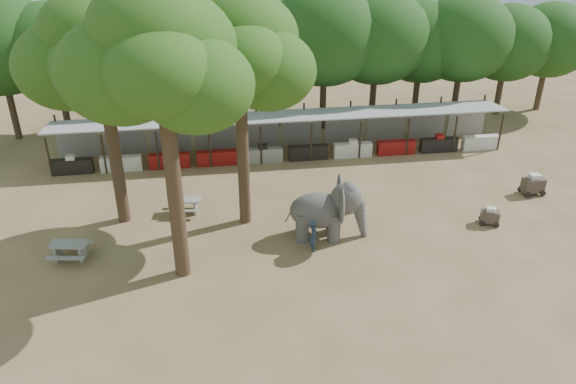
{
  "coord_description": "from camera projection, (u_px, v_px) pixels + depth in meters",
  "views": [
    {
      "loc": [
        -4.36,
        -18.24,
        14.34
      ],
      "look_at": [
        -1.0,
        5.0,
        2.0
      ],
      "focal_mm": 35.0,
      "sensor_mm": 36.0,
      "label": 1
    }
  ],
  "objects": [
    {
      "name": "picnic_table_far",
      "position": [
        185.0,
        204.0,
        28.58
      ],
      "size": [
        1.76,
        1.63,
        0.79
      ],
      "rotation": [
        0.0,
        0.0,
        -0.14
      ],
      "color": "gray",
      "rests_on": "ground"
    },
    {
      "name": "cart_front",
      "position": [
        490.0,
        216.0,
        27.59
      ],
      "size": [
        1.11,
        0.93,
        0.93
      ],
      "rotation": [
        0.0,
        0.0,
        -0.38
      ],
      "color": "#392E27",
      "rests_on": "ground"
    },
    {
      "name": "cart_back",
      "position": [
        533.0,
        184.0,
        30.35
      ],
      "size": [
        1.25,
        0.85,
        1.19
      ],
      "rotation": [
        0.0,
        0.0,
        0.04
      ],
      "color": "#392E27",
      "rests_on": "ground"
    },
    {
      "name": "elephant",
      "position": [
        328.0,
        210.0,
        26.15
      ],
      "size": [
        3.84,
        2.89,
        2.88
      ],
      "rotation": [
        0.0,
        0.0,
        -0.15
      ],
      "color": "#434141",
      "rests_on": "ground"
    },
    {
      "name": "ground",
      "position": [
        329.0,
        289.0,
        23.2
      ],
      "size": [
        100.0,
        100.0,
        0.0
      ],
      "primitive_type": "plane",
      "color": "brown",
      "rests_on": "ground"
    },
    {
      "name": "yard_tree_center",
      "position": [
        157.0,
        59.0,
        20.06
      ],
      "size": [
        7.1,
        6.9,
        12.04
      ],
      "color": "#332316",
      "rests_on": "ground"
    },
    {
      "name": "yard_tree_left",
      "position": [
        97.0,
        56.0,
        24.53
      ],
      "size": [
        7.1,
        6.9,
        11.02
      ],
      "color": "#332316",
      "rests_on": "ground"
    },
    {
      "name": "vendor_stalls",
      "position": [
        284.0,
        137.0,
        34.78
      ],
      "size": [
        28.0,
        2.99,
        2.8
      ],
      "color": "#9A9EA2",
      "rests_on": "ground"
    },
    {
      "name": "backdrop_trees",
      "position": [
        273.0,
        47.0,
        37.28
      ],
      "size": [
        46.46,
        5.95,
        8.33
      ],
      "color": "#332316",
      "rests_on": "ground"
    },
    {
      "name": "handler",
      "position": [
        314.0,
        235.0,
        25.38
      ],
      "size": [
        0.45,
        0.61,
        1.58
      ],
      "primitive_type": "imported",
      "rotation": [
        0.0,
        0.0,
        1.45
      ],
      "color": "#26384C",
      "rests_on": "ground"
    },
    {
      "name": "picnic_table_near",
      "position": [
        70.0,
        249.0,
        24.86
      ],
      "size": [
        1.88,
        1.74,
        0.83
      ],
      "rotation": [
        0.0,
        0.0,
        -0.16
      ],
      "color": "gray",
      "rests_on": "ground"
    },
    {
      "name": "yard_tree_back",
      "position": [
        235.0,
        49.0,
        24.25
      ],
      "size": [
        7.1,
        6.9,
        11.36
      ],
      "color": "#332316",
      "rests_on": "ground"
    }
  ]
}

